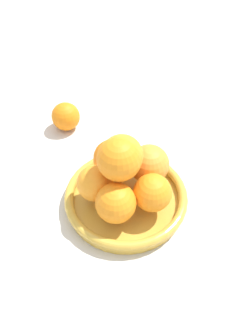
# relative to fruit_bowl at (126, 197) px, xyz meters

# --- Properties ---
(ground_plane) EXTENTS (4.00, 4.00, 0.00)m
(ground_plane) POSITION_rel_fruit_bowl_xyz_m (0.00, 0.00, -0.02)
(ground_plane) COLOR beige
(fruit_bowl) EXTENTS (0.26, 0.26, 0.03)m
(fruit_bowl) POSITION_rel_fruit_bowl_xyz_m (0.00, 0.00, 0.00)
(fruit_bowl) COLOR gold
(fruit_bowl) RESTS_ON ground_plane
(orange_pile) EXTENTS (0.19, 0.19, 0.15)m
(orange_pile) POSITION_rel_fruit_bowl_xyz_m (-0.00, 0.00, 0.08)
(orange_pile) COLOR orange
(orange_pile) RESTS_ON fruit_bowl
(stray_orange) EXTENTS (0.07, 0.07, 0.07)m
(stray_orange) POSITION_rel_fruit_bowl_xyz_m (-0.23, 0.19, 0.02)
(stray_orange) COLOR orange
(stray_orange) RESTS_ON ground_plane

